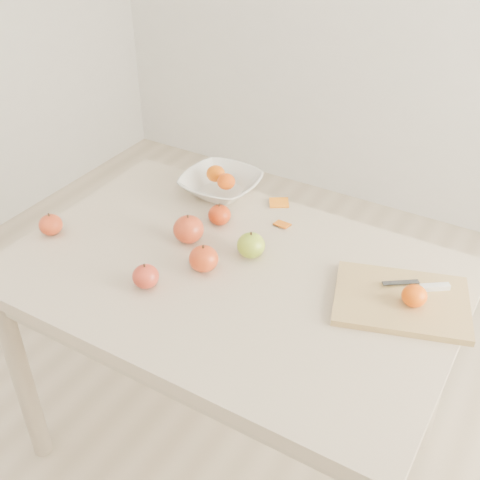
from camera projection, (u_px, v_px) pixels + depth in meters
The scene contains 16 objects.
ground at pixel (233, 445), 2.04m from camera, with size 3.50×3.50×0.00m, color #C6B293.
table at pixel (231, 299), 1.67m from camera, with size 1.20×0.80×0.75m.
cutting_board at pixel (401, 301), 1.50m from camera, with size 0.33×0.24×0.02m, color tan.
board_tangerine at pixel (414, 296), 1.46m from camera, with size 0.06×0.06×0.05m, color #E34C08.
fruit_bowl at pixel (221, 185), 1.93m from camera, with size 0.25×0.25×0.06m, color white.
bowl_tangerine_near at pixel (216, 174), 1.93m from camera, with size 0.06×0.06×0.05m, color #D24F07.
bowl_tangerine_far at pixel (226, 181), 1.89m from camera, with size 0.06×0.06×0.05m, color #E13C07.
orange_peel_a at pixel (279, 204), 1.89m from camera, with size 0.06×0.04×0.00m, color orange.
orange_peel_b at pixel (282, 225), 1.79m from camera, with size 0.04×0.04×0.00m, color orange.
paring_knife at pixel (429, 286), 1.52m from camera, with size 0.16×0.09×0.01m.
apple_green at pixel (251, 245), 1.65m from camera, with size 0.08×0.08×0.07m, color #6F9516.
apple_red_b at pixel (188, 229), 1.70m from camera, with size 0.09×0.09×0.08m, color #A32718.
apple_red_d at pixel (51, 225), 1.74m from camera, with size 0.07×0.07×0.06m, color maroon.
apple_red_a at pixel (219, 215), 1.78m from camera, with size 0.07×0.07×0.06m, color maroon.
apple_red_c at pixel (146, 276), 1.54m from camera, with size 0.07×0.07×0.06m, color maroon.
apple_red_e at pixel (204, 259), 1.60m from camera, with size 0.08×0.08×0.07m, color #A81405.
Camera 1 is at (0.67, -1.08, 1.74)m, focal length 45.00 mm.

